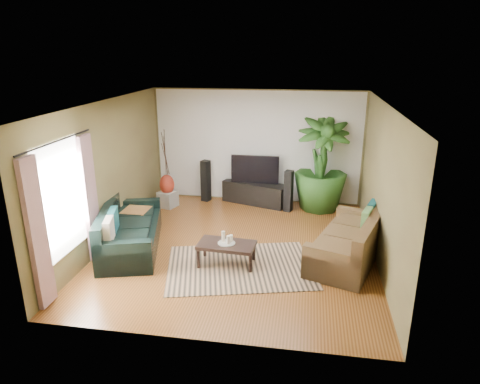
% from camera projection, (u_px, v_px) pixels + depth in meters
% --- Properties ---
extents(floor, '(5.50, 5.50, 0.00)m').
position_uv_depth(floor, '(238.00, 248.00, 8.11)').
color(floor, brown).
rests_on(floor, ground).
extents(ceiling, '(5.50, 5.50, 0.00)m').
position_uv_depth(ceiling, '(238.00, 104.00, 7.24)').
color(ceiling, white).
rests_on(ceiling, ground).
extents(wall_back, '(5.00, 0.00, 5.00)m').
position_uv_depth(wall_back, '(257.00, 147.00, 10.25)').
color(wall_back, olive).
rests_on(wall_back, ground).
extents(wall_front, '(5.00, 0.00, 5.00)m').
position_uv_depth(wall_front, '(200.00, 246.00, 5.10)').
color(wall_front, olive).
rests_on(wall_front, ground).
extents(wall_left, '(0.00, 5.50, 5.50)m').
position_uv_depth(wall_left, '(108.00, 173.00, 8.06)').
color(wall_left, olive).
rests_on(wall_left, ground).
extents(wall_right, '(0.00, 5.50, 5.50)m').
position_uv_depth(wall_right, '(382.00, 187.00, 7.29)').
color(wall_right, olive).
rests_on(wall_right, ground).
extents(backwall_panel, '(4.90, 0.00, 4.90)m').
position_uv_depth(backwall_panel, '(257.00, 147.00, 10.24)').
color(backwall_panel, white).
rests_on(backwall_panel, ground).
extents(window_pane, '(0.00, 1.80, 1.80)m').
position_uv_depth(window_pane, '(61.00, 199.00, 6.54)').
color(window_pane, white).
rests_on(window_pane, ground).
extents(curtain_near, '(0.08, 0.35, 2.20)m').
position_uv_depth(curtain_near, '(37.00, 234.00, 5.91)').
color(curtain_near, gray).
rests_on(curtain_near, ground).
extents(curtain_far, '(0.08, 0.35, 2.20)m').
position_uv_depth(curtain_far, '(90.00, 199.00, 7.31)').
color(curtain_far, gray).
rests_on(curtain_far, ground).
extents(curtain_rod, '(0.03, 1.90, 0.03)m').
position_uv_depth(curtain_rod, '(56.00, 141.00, 6.24)').
color(curtain_rod, black).
rests_on(curtain_rod, ground).
extents(sofa_left, '(1.53, 2.41, 0.85)m').
position_uv_depth(sofa_left, '(131.00, 227.00, 7.99)').
color(sofa_left, black).
rests_on(sofa_left, floor).
extents(sofa_right, '(1.59, 2.32, 0.85)m').
position_uv_depth(sofa_right, '(348.00, 237.00, 7.55)').
color(sofa_right, brown).
rests_on(sofa_right, floor).
extents(area_rug, '(2.83, 2.30, 0.01)m').
position_uv_depth(area_rug, '(240.00, 267.00, 7.39)').
color(area_rug, tan).
rests_on(area_rug, floor).
extents(coffee_table, '(1.01, 0.61, 0.40)m').
position_uv_depth(coffee_table, '(227.00, 254.00, 7.43)').
color(coffee_table, black).
rests_on(coffee_table, floor).
extents(candle_tray, '(0.30, 0.30, 0.01)m').
position_uv_depth(candle_tray, '(227.00, 243.00, 7.36)').
color(candle_tray, '#979893').
rests_on(candle_tray, coffee_table).
extents(candle_tall, '(0.06, 0.06, 0.20)m').
position_uv_depth(candle_tall, '(223.00, 237.00, 7.37)').
color(candle_tall, '#F3E3CD').
rests_on(candle_tall, candle_tray).
extents(candle_mid, '(0.06, 0.06, 0.15)m').
position_uv_depth(candle_mid, '(228.00, 240.00, 7.29)').
color(candle_mid, '#F0E0CB').
rests_on(candle_mid, candle_tray).
extents(candle_short, '(0.06, 0.06, 0.12)m').
position_uv_depth(candle_short, '(231.00, 238.00, 7.39)').
color(candle_short, '#F2E5CC').
rests_on(candle_short, candle_tray).
extents(tv_stand, '(1.62, 0.93, 0.52)m').
position_uv_depth(tv_stand, '(255.00, 193.00, 10.36)').
color(tv_stand, black).
rests_on(tv_stand, floor).
extents(television, '(1.14, 0.06, 0.67)m').
position_uv_depth(television, '(255.00, 169.00, 10.17)').
color(television, black).
rests_on(television, tv_stand).
extents(speaker_left, '(0.24, 0.25, 1.02)m').
position_uv_depth(speaker_left, '(206.00, 181.00, 10.47)').
color(speaker_left, black).
rests_on(speaker_left, floor).
extents(speaker_right, '(0.22, 0.23, 0.97)m').
position_uv_depth(speaker_right, '(288.00, 191.00, 9.80)').
color(speaker_right, black).
rests_on(speaker_right, floor).
extents(potted_plant, '(1.36, 1.36, 2.15)m').
position_uv_depth(potted_plant, '(321.00, 164.00, 9.75)').
color(potted_plant, '#25521B').
rests_on(potted_plant, floor).
extents(plant_pot, '(0.40, 0.40, 0.31)m').
position_uv_depth(plant_pot, '(319.00, 202.00, 10.05)').
color(plant_pot, black).
rests_on(plant_pot, floor).
extents(pedestal, '(0.48, 0.48, 0.38)m').
position_uv_depth(pedestal, '(168.00, 199.00, 10.16)').
color(pedestal, '#969593').
rests_on(pedestal, floor).
extents(vase, '(0.34, 0.34, 0.48)m').
position_uv_depth(vase, '(167.00, 185.00, 10.05)').
color(vase, maroon).
rests_on(vase, pedestal).
extents(side_table, '(0.50, 0.50, 0.53)m').
position_uv_depth(side_table, '(137.00, 222.00, 8.63)').
color(side_table, '#986332').
rests_on(side_table, floor).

